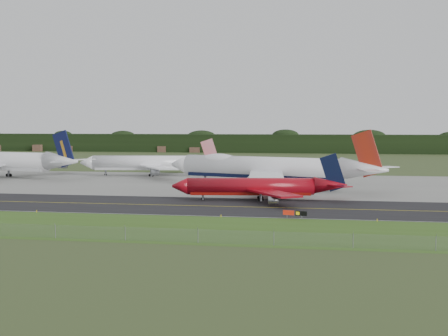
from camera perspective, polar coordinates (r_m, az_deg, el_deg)
ground at (r=146.79m, az=-0.68°, el=-3.31°), size 600.00×600.00×0.00m
grass_verge at (r=112.94m, az=-3.97°, el=-5.53°), size 400.00×30.00×0.01m
taxiway at (r=142.90m, az=-0.97°, el=-3.51°), size 400.00×32.00×0.02m
apron at (r=196.84m, az=2.06°, el=-1.45°), size 400.00×78.00×0.01m
taxiway_centreline at (r=142.89m, az=-0.97°, el=-3.50°), size 400.00×0.40×0.00m
taxiway_edge_line at (r=127.85m, az=-2.29°, el=-4.39°), size 400.00×0.25×0.00m
perimeter_fence at (r=100.37m, az=-5.76°, el=-6.11°), size 320.00×0.10×320.00m
horizon_treeline at (r=417.94m, az=6.27°, el=2.16°), size 700.00×25.00×12.00m
jet_ba_747 at (r=182.80m, az=4.01°, el=-0.02°), size 67.10×54.10×17.36m
jet_red_737 at (r=154.20m, az=3.34°, el=-1.75°), size 43.36×35.04×11.71m
jet_navy_gold at (r=233.36m, az=-19.69°, el=0.54°), size 64.94×55.66×16.87m
jet_star_tail at (r=228.02m, az=-6.63°, el=0.42°), size 51.83×42.94×13.68m
taxiway_sign at (r=124.41m, az=6.49°, el=-4.12°), size 4.80×1.35×1.63m
edge_marker_left at (r=138.61m, az=-16.76°, el=-3.81°), size 0.16×0.16×0.50m
edge_marker_center at (r=125.94m, az=-0.28°, el=-4.41°), size 0.16×0.16×0.50m
edge_marker_right at (r=124.27m, az=13.83°, el=-4.64°), size 0.16×0.16×0.50m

